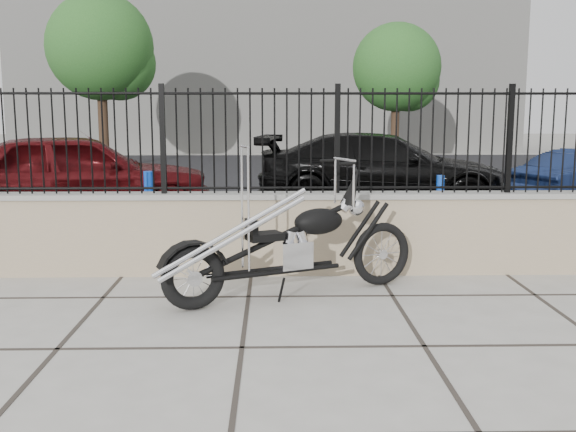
# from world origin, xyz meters

# --- Properties ---
(ground_plane) EXTENTS (90.00, 90.00, 0.00)m
(ground_plane) POSITION_xyz_m (0.00, 0.00, 0.00)
(ground_plane) COLOR #99968E
(ground_plane) RESTS_ON ground
(parking_lot) EXTENTS (30.00, 30.00, 0.00)m
(parking_lot) POSITION_xyz_m (0.00, 12.50, 0.00)
(parking_lot) COLOR black
(parking_lot) RESTS_ON ground
(retaining_wall) EXTENTS (14.00, 0.36, 0.96)m
(retaining_wall) POSITION_xyz_m (0.00, 2.50, 0.48)
(retaining_wall) COLOR gray
(retaining_wall) RESTS_ON ground_plane
(iron_fence) EXTENTS (14.00, 0.08, 1.20)m
(iron_fence) POSITION_xyz_m (0.00, 2.50, 1.56)
(iron_fence) COLOR black
(iron_fence) RESTS_ON retaining_wall
(background_building) EXTENTS (22.00, 6.00, 8.00)m
(background_building) POSITION_xyz_m (0.00, 26.50, 4.00)
(background_building) COLOR beige
(background_building) RESTS_ON ground_plane
(chopper_motorcycle) EXTENTS (2.64, 1.52, 1.61)m
(chopper_motorcycle) POSITION_xyz_m (0.42, 1.47, 0.81)
(chopper_motorcycle) COLOR black
(chopper_motorcycle) RESTS_ON ground_plane
(car_red) EXTENTS (4.89, 3.11, 1.55)m
(car_red) POSITION_xyz_m (-3.14, 6.49, 0.77)
(car_red) COLOR #460A0C
(car_red) RESTS_ON parking_lot
(car_black) EXTENTS (5.21, 2.75, 1.44)m
(car_black) POSITION_xyz_m (2.46, 8.06, 0.72)
(car_black) COLOR black
(car_black) RESTS_ON parking_lot
(bollard_a) EXTENTS (0.13, 0.13, 1.05)m
(bollard_a) POSITION_xyz_m (-1.51, 4.24, 0.53)
(bollard_a) COLOR blue
(bollard_a) RESTS_ON ground_plane
(bollard_b) EXTENTS (0.13, 0.13, 0.96)m
(bollard_b) POSITION_xyz_m (2.70, 4.45, 0.48)
(bollard_b) COLOR blue
(bollard_b) RESTS_ON ground_plane
(tree_left) EXTENTS (3.38, 3.38, 5.71)m
(tree_left) POSITION_xyz_m (-5.23, 16.83, 4.00)
(tree_left) COLOR #382619
(tree_left) RESTS_ON ground_plane
(tree_right) EXTENTS (2.83, 2.83, 4.77)m
(tree_right) POSITION_xyz_m (4.24, 16.75, 3.34)
(tree_right) COLOR #382619
(tree_right) RESTS_ON ground_plane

